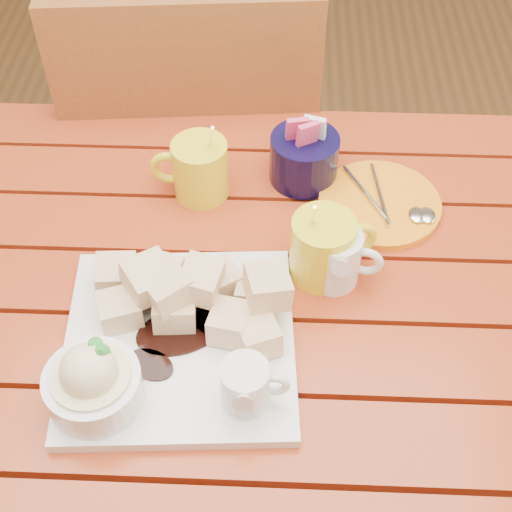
{
  "coord_description": "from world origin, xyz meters",
  "views": [
    {
      "loc": [
        0.08,
        -0.62,
        1.52
      ],
      "look_at": [
        0.06,
        -0.01,
        0.82
      ],
      "focal_mm": 50.0,
      "sensor_mm": 36.0,
      "label": 1
    }
  ],
  "objects_px": {
    "table": "(217,329)",
    "orange_saucer": "(381,204)",
    "coffee_mug_left": "(199,168)",
    "chair_far": "(197,159)",
    "coffee_mug_right": "(324,247)",
    "dessert_plate": "(165,339)"
  },
  "relations": [
    {
      "from": "coffee_mug_right",
      "to": "chair_far",
      "type": "relative_size",
      "value": 0.15
    },
    {
      "from": "table",
      "to": "dessert_plate",
      "type": "distance_m",
      "value": 0.19
    },
    {
      "from": "coffee_mug_left",
      "to": "orange_saucer",
      "type": "xyz_separation_m",
      "value": [
        0.28,
        -0.02,
        -0.04
      ]
    },
    {
      "from": "chair_far",
      "to": "table",
      "type": "bearing_deg",
      "value": 94.3
    },
    {
      "from": "coffee_mug_left",
      "to": "orange_saucer",
      "type": "distance_m",
      "value": 0.28
    },
    {
      "from": "coffee_mug_right",
      "to": "chair_far",
      "type": "xyz_separation_m",
      "value": [
        -0.23,
        0.47,
        -0.26
      ]
    },
    {
      "from": "table",
      "to": "orange_saucer",
      "type": "height_order",
      "value": "orange_saucer"
    },
    {
      "from": "dessert_plate",
      "to": "chair_far",
      "type": "distance_m",
      "value": 0.67
    },
    {
      "from": "dessert_plate",
      "to": "chair_far",
      "type": "relative_size",
      "value": 0.32
    },
    {
      "from": "coffee_mug_left",
      "to": "coffee_mug_right",
      "type": "relative_size",
      "value": 0.96
    },
    {
      "from": "coffee_mug_left",
      "to": "chair_far",
      "type": "relative_size",
      "value": 0.15
    },
    {
      "from": "coffee_mug_right",
      "to": "orange_saucer",
      "type": "bearing_deg",
      "value": 35.13
    },
    {
      "from": "coffee_mug_right",
      "to": "chair_far",
      "type": "distance_m",
      "value": 0.59
    },
    {
      "from": "coffee_mug_left",
      "to": "chair_far",
      "type": "xyz_separation_m",
      "value": [
        -0.05,
        0.32,
        -0.26
      ]
    },
    {
      "from": "coffee_mug_right",
      "to": "orange_saucer",
      "type": "xyz_separation_m",
      "value": [
        0.09,
        0.13,
        -0.04
      ]
    },
    {
      "from": "table",
      "to": "orange_saucer",
      "type": "relative_size",
      "value": 6.46
    },
    {
      "from": "dessert_plate",
      "to": "orange_saucer",
      "type": "distance_m",
      "value": 0.41
    },
    {
      "from": "coffee_mug_right",
      "to": "orange_saucer",
      "type": "distance_m",
      "value": 0.17
    },
    {
      "from": "coffee_mug_left",
      "to": "orange_saucer",
      "type": "bearing_deg",
      "value": -2.74
    },
    {
      "from": "coffee_mug_left",
      "to": "orange_saucer",
      "type": "height_order",
      "value": "coffee_mug_left"
    },
    {
      "from": "table",
      "to": "coffee_mug_left",
      "type": "xyz_separation_m",
      "value": [
        -0.04,
        0.18,
        0.16
      ]
    },
    {
      "from": "table",
      "to": "chair_far",
      "type": "height_order",
      "value": "chair_far"
    }
  ]
}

